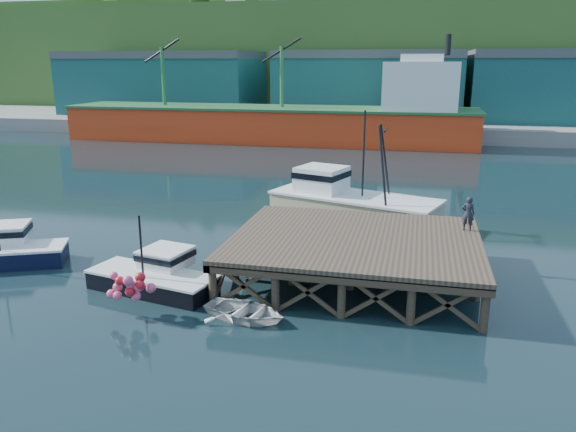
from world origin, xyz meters
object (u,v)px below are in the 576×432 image
(boat_black, at_px, (156,275))
(dinghy, at_px, (245,311))
(trawler, at_px, (351,201))
(boat_navy, at_px, (6,250))
(dockworker, at_px, (468,214))

(boat_black, xyz_separation_m, dinghy, (5.07, -2.15, -0.33))
(boat_black, height_order, trawler, trawler)
(trawler, bearing_deg, boat_navy, -125.84)
(trawler, relative_size, dockworker, 6.77)
(boat_navy, bearing_deg, dinghy, -37.98)
(trawler, bearing_deg, dinghy, -80.37)
(boat_navy, distance_m, trawler, 20.74)
(boat_navy, height_order, dinghy, boat_navy)
(boat_navy, height_order, trawler, trawler)
(dinghy, bearing_deg, dockworker, -35.33)
(boat_black, distance_m, dinghy, 5.52)
(dinghy, xyz_separation_m, dockworker, (9.28, 8.22, 2.63))
(boat_navy, height_order, dockworker, dockworker)
(dockworker, bearing_deg, trawler, -44.24)
(boat_black, relative_size, dockworker, 3.73)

